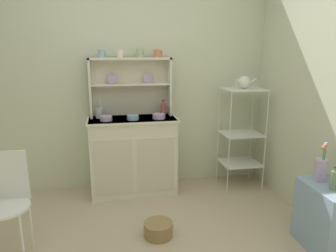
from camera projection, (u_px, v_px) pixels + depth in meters
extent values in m
cube|color=beige|center=(129.00, 81.00, 3.60)|extent=(3.84, 0.05, 2.50)
cube|color=silver|center=(133.00, 156.00, 3.55)|extent=(0.93, 0.42, 0.86)
cube|color=beige|center=(114.00, 167.00, 3.32)|extent=(0.39, 0.01, 0.61)
cube|color=beige|center=(156.00, 165.00, 3.40)|extent=(0.39, 0.01, 0.61)
cube|color=#EEE6CE|center=(132.00, 119.00, 3.45)|extent=(0.96, 0.45, 0.02)
cube|color=beige|center=(130.00, 87.00, 3.56)|extent=(0.90, 0.02, 0.65)
cube|color=silver|center=(90.00, 88.00, 3.41)|extent=(0.02, 0.18, 0.65)
cube|color=silver|center=(170.00, 87.00, 3.56)|extent=(0.02, 0.18, 0.65)
cube|color=silver|center=(131.00, 84.00, 3.48)|extent=(0.86, 0.16, 0.02)
cube|color=silver|center=(130.00, 59.00, 3.41)|extent=(0.90, 0.18, 0.02)
cylinder|color=#B79ECC|center=(112.00, 79.00, 3.46)|extent=(0.11, 0.03, 0.11)
cylinder|color=#B79ECC|center=(148.00, 78.00, 3.53)|extent=(0.11, 0.03, 0.11)
cylinder|color=silver|center=(229.00, 144.00, 3.47)|extent=(0.01, 0.01, 1.17)
cylinder|color=silver|center=(265.00, 142.00, 3.55)|extent=(0.01, 0.01, 1.17)
cylinder|color=silver|center=(218.00, 135.00, 3.82)|extent=(0.01, 0.01, 1.17)
cylinder|color=silver|center=(251.00, 134.00, 3.90)|extent=(0.01, 0.01, 1.17)
cube|color=silver|center=(244.00, 89.00, 3.54)|extent=(0.45, 0.39, 0.01)
cube|color=silver|center=(241.00, 134.00, 3.67)|extent=(0.45, 0.39, 0.01)
cube|color=silver|center=(240.00, 163.00, 3.75)|extent=(0.45, 0.39, 0.01)
cube|color=#849EBC|center=(325.00, 218.00, 2.54)|extent=(0.28, 0.48, 0.55)
cylinder|color=white|center=(23.00, 243.00, 2.30)|extent=(0.01, 0.01, 0.45)
cylinder|color=white|center=(31.00, 223.00, 2.56)|extent=(0.01, 0.01, 0.45)
cylinder|color=white|center=(5.00, 208.00, 2.35)|extent=(0.36, 0.36, 0.02)
cube|color=white|center=(7.00, 176.00, 2.43)|extent=(0.31, 0.02, 0.40)
cylinder|color=#93754C|center=(158.00, 229.00, 2.76)|extent=(0.26, 0.26, 0.13)
cylinder|color=#8EB2D1|center=(101.00, 54.00, 3.34)|extent=(0.07, 0.07, 0.08)
torus|color=#8EB2D1|center=(106.00, 53.00, 3.35)|extent=(0.01, 0.05, 0.05)
cylinder|color=silver|center=(120.00, 54.00, 3.38)|extent=(0.07, 0.07, 0.08)
torus|color=silver|center=(124.00, 53.00, 3.38)|extent=(0.01, 0.05, 0.05)
cylinder|color=#9EB78E|center=(139.00, 53.00, 3.41)|extent=(0.07, 0.07, 0.09)
torus|color=#9EB78E|center=(144.00, 53.00, 3.42)|extent=(0.01, 0.05, 0.05)
cylinder|color=#C67556|center=(157.00, 53.00, 3.45)|extent=(0.08, 0.08, 0.09)
torus|color=#C67556|center=(162.00, 53.00, 3.46)|extent=(0.01, 0.05, 0.05)
cylinder|color=#B79ECC|center=(106.00, 118.00, 3.32)|extent=(0.13, 0.13, 0.05)
cylinder|color=#8EB2D1|center=(133.00, 117.00, 3.37)|extent=(0.13, 0.13, 0.05)
cylinder|color=#B79ECC|center=(159.00, 116.00, 3.42)|extent=(0.14, 0.14, 0.06)
cylinder|color=#B74C47|center=(163.00, 110.00, 3.57)|extent=(0.06, 0.06, 0.14)
cylinder|color=#B74C47|center=(163.00, 102.00, 3.55)|extent=(0.03, 0.03, 0.03)
cylinder|color=#4C382D|center=(163.00, 100.00, 3.55)|extent=(0.03, 0.03, 0.01)
cylinder|color=#B2B7C6|center=(99.00, 113.00, 3.44)|extent=(0.08, 0.08, 0.11)
cylinder|color=silver|center=(100.00, 106.00, 3.45)|extent=(0.03, 0.03, 0.16)
ellipsoid|color=silver|center=(100.00, 99.00, 3.43)|extent=(0.02, 0.01, 0.01)
cylinder|color=silver|center=(100.00, 107.00, 3.41)|extent=(0.02, 0.02, 0.17)
ellipsoid|color=silver|center=(100.00, 98.00, 3.39)|extent=(0.02, 0.01, 0.01)
cylinder|color=silver|center=(101.00, 106.00, 3.43)|extent=(0.01, 0.03, 0.17)
ellipsoid|color=silver|center=(101.00, 98.00, 3.41)|extent=(0.02, 0.01, 0.01)
sphere|color=white|center=(244.00, 82.00, 3.53)|extent=(0.14, 0.14, 0.14)
sphere|color=silver|center=(245.00, 75.00, 3.51)|extent=(0.02, 0.02, 0.02)
cylinder|color=white|center=(253.00, 81.00, 3.54)|extent=(0.09, 0.02, 0.07)
torus|color=white|center=(237.00, 82.00, 3.51)|extent=(0.01, 0.09, 0.09)
cylinder|color=#B79ECC|center=(320.00, 170.00, 2.57)|extent=(0.10, 0.10, 0.19)
cylinder|color=#4C844C|center=(323.00, 155.00, 2.52)|extent=(0.00, 0.01, 0.12)
sphere|color=#C67556|center=(324.00, 148.00, 2.50)|extent=(0.04, 0.04, 0.04)
cylinder|color=#4C844C|center=(324.00, 154.00, 2.52)|extent=(0.00, 0.01, 0.14)
sphere|color=#D17A84|center=(325.00, 146.00, 2.50)|extent=(0.03, 0.03, 0.03)
cylinder|color=#4C844C|center=(325.00, 153.00, 2.52)|extent=(0.00, 0.01, 0.15)
sphere|color=#B79ECC|center=(326.00, 144.00, 2.50)|extent=(0.03, 0.03, 0.03)
cylinder|color=#6B8C60|center=(334.00, 181.00, 2.41)|extent=(0.06, 0.06, 0.15)
cylinder|color=#6B8C60|center=(336.00, 170.00, 2.39)|extent=(0.03, 0.03, 0.03)
cylinder|color=#4C382D|center=(336.00, 167.00, 2.39)|extent=(0.03, 0.03, 0.01)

